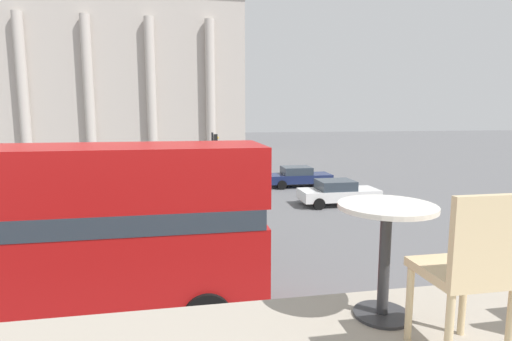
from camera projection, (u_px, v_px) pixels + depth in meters
name	position (u px, v px, depth m)	size (l,w,h in m)	color
double_decker_bus	(37.00, 229.00, 8.84)	(10.13, 2.63, 4.16)	black
cafe_dining_table	(386.00, 235.00, 2.48)	(0.60, 0.60, 0.73)	#2D2D30
cafe_chair_0	(470.00, 267.00, 2.00)	(0.40, 0.40, 0.91)	#D1B789
plaza_building_left	(76.00, 82.00, 42.62)	(35.07, 14.95, 16.52)	#BCB2A8
traffic_light_near	(109.00, 186.00, 13.25)	(0.42, 0.24, 3.78)	black
traffic_light_mid	(214.00, 156.00, 22.45)	(0.42, 0.24, 3.83)	black
car_navy	(298.00, 176.00, 26.76)	(4.20, 1.93, 1.35)	black
car_white	(338.00, 192.00, 21.36)	(4.20, 1.93, 1.35)	black
pedestrian_red	(234.00, 168.00, 28.32)	(0.32, 0.32, 1.81)	#282B33
pedestrian_black	(116.00, 175.00, 25.36)	(0.32, 0.32, 1.76)	#282B33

